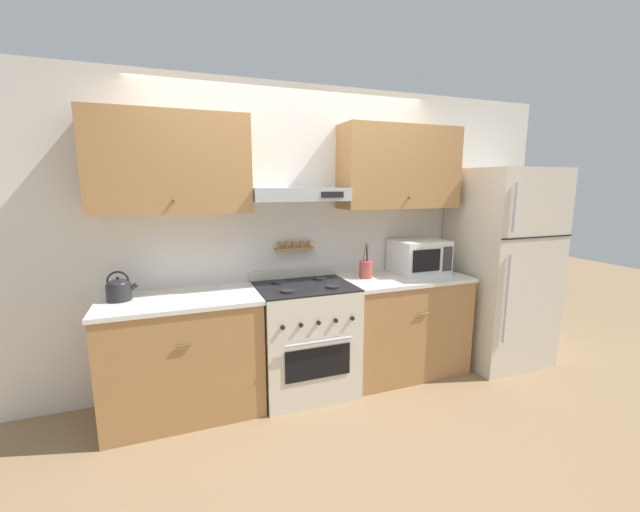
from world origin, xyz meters
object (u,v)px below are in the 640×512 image
at_px(stove_range, 305,338).
at_px(microwave, 419,256).
at_px(utensil_crock, 366,269).
at_px(tea_kettle, 119,289).
at_px(refrigerator, 500,267).

relative_size(stove_range, microwave, 2.09).
xyz_separation_m(microwave, utensil_crock, (-0.56, -0.02, -0.07)).
bearing_deg(utensil_crock, tea_kettle, -180.00).
bearing_deg(tea_kettle, stove_range, -3.74).
bearing_deg(refrigerator, tea_kettle, 177.32).
bearing_deg(tea_kettle, refrigerator, -2.68).
bearing_deg(stove_range, microwave, 5.26).
bearing_deg(microwave, tea_kettle, -179.59).
distance_m(tea_kettle, microwave, 2.53).
xyz_separation_m(refrigerator, tea_kettle, (-3.35, 0.16, 0.06)).
height_order(stove_range, tea_kettle, tea_kettle).
bearing_deg(stove_range, tea_kettle, 176.26).
bearing_deg(tea_kettle, utensil_crock, 0.00).
bearing_deg(refrigerator, microwave, 168.02).
bearing_deg(stove_range, refrigerator, -1.95).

